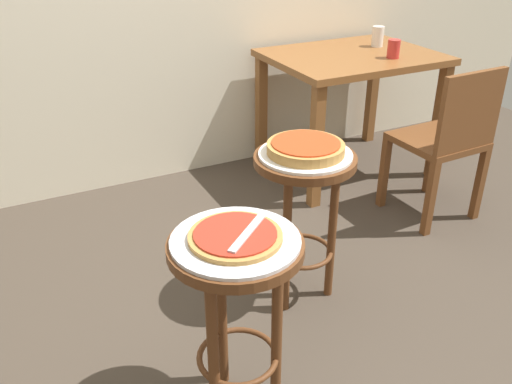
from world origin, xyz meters
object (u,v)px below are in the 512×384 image
dining_table (351,73)px  pizza_server_knife (247,233)px  pizza_foreground (235,236)px  cup_near_edge (394,49)px  stool_foreground (236,288)px  stool_middle (304,193)px  pizza_middle (306,148)px  serving_plate_foreground (235,241)px  cup_far_edge (378,36)px  serving_plate_middle (305,154)px  wooden_chair (447,139)px

dining_table → pizza_server_knife: (-1.41, -1.47, 0.07)m
pizza_foreground → cup_near_edge: 2.03m
stool_foreground → dining_table: bearing=45.1°
stool_middle → pizza_middle: bearing=90.0°
serving_plate_foreground → cup_far_edge: bearing=42.3°
serving_plate_middle → pizza_middle: 0.03m
cup_near_edge → cup_far_edge: cup_far_edge is taller
serving_plate_foreground → serving_plate_middle: 0.68m
dining_table → pizza_server_knife: 2.04m
serving_plate_middle → dining_table: (0.93, 1.00, -0.04)m
dining_table → cup_far_edge: cup_far_edge is taller
serving_plate_middle → dining_table: dining_table is taller
stool_middle → dining_table: bearing=47.1°
pizza_server_knife → pizza_middle: bearing=3.9°
cup_near_edge → wooden_chair: size_ratio=0.12×
pizza_foreground → stool_foreground: bearing=90.0°
serving_plate_foreground → pizza_server_knife: 0.05m
stool_foreground → pizza_foreground: pizza_foreground is taller
stool_foreground → cup_far_edge: size_ratio=5.46×
serving_plate_middle → wooden_chair: (1.03, 0.25, -0.21)m
pizza_middle → wooden_chair: bearing=13.8°
cup_near_edge → pizza_foreground: bearing=-141.6°
serving_plate_middle → pizza_foreground: bearing=-138.8°
stool_foreground → serving_plate_middle: 0.70m
wooden_chair → pizza_server_knife: size_ratio=3.86×
stool_foreground → stool_middle: size_ratio=1.00×
stool_foreground → dining_table: dining_table is taller
serving_plate_foreground → dining_table: dining_table is taller
stool_middle → pizza_server_knife: pizza_server_knife is taller
stool_middle → wooden_chair: 1.06m
stool_foreground → serving_plate_middle: (0.51, 0.45, 0.17)m
wooden_chair → stool_middle: bearing=-166.2°
pizza_foreground → cup_near_edge: size_ratio=2.65×
dining_table → cup_far_edge: bearing=19.5°
stool_foreground → pizza_foreground: bearing=-90.0°
stool_foreground → cup_near_edge: size_ratio=6.38×
pizza_foreground → serving_plate_middle: bearing=41.2°
serving_plate_middle → wooden_chair: 1.08m
dining_table → cup_near_edge: size_ratio=9.34×
cup_far_edge → wooden_chair: cup_far_edge is taller
pizza_middle → pizza_server_knife: pizza_middle is taller
serving_plate_foreground → cup_near_edge: size_ratio=3.69×
stool_middle → dining_table: dining_table is taller
wooden_chair → pizza_server_knife: (-1.51, -0.72, 0.24)m
pizza_foreground → stool_middle: (0.51, 0.45, -0.19)m
pizza_server_knife → stool_middle: bearing=3.9°
stool_foreground → pizza_middle: size_ratio=2.19×
pizza_foreground → pizza_middle: 0.68m
pizza_foreground → pizza_server_knife: size_ratio=1.28×
serving_plate_foreground → cup_near_edge: (1.59, 1.26, 0.13)m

